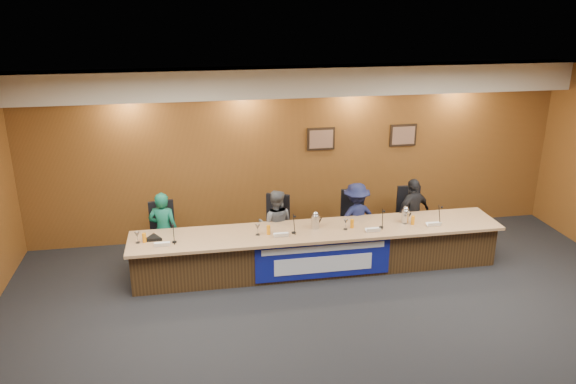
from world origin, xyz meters
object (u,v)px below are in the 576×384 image
panelist_b (276,225)px  office_chair_d (410,221)px  office_chair_b (275,230)px  carafe_right (405,216)px  office_chair_c (354,225)px  panelist_d (413,214)px  office_chair_a (165,238)px  panelist_a (164,230)px  carafe_mid (315,222)px  dais_body (318,250)px  speakerphone (153,238)px  panelist_c (356,218)px  banner (323,260)px

panelist_b → office_chair_d: (2.49, 0.10, -0.15)m
office_chair_b → carafe_right: 2.25m
panelist_b → carafe_right: bearing=177.8°
office_chair_c → office_chair_b: bearing=-174.1°
panelist_d → office_chair_a: panelist_d is taller
panelist_a → carafe_mid: size_ratio=5.96×
panelist_a → office_chair_c: 3.33m
dais_body → panelist_b: (-0.62, 0.55, 0.28)m
panelist_d → office_chair_b: panelist_d is taller
panelist_b → speakerphone: size_ratio=3.91×
panelist_a → panelist_c: 3.33m
office_chair_a → office_chair_c: (3.33, 0.00, 0.00)m
carafe_mid → speakerphone: 2.60m
banner → speakerphone: bearing=170.9°
panelist_b → office_chair_b: panelist_b is taller
dais_body → panelist_a: 2.59m
panelist_a → panelist_c: bearing=-166.3°
carafe_mid → carafe_right: (1.54, -0.04, 0.00)m
office_chair_c → carafe_mid: (-0.86, -0.65, 0.38)m
office_chair_a → office_chair_d: 4.38m
office_chair_b → speakerphone: speakerphone is taller
panelist_d → dais_body: bearing=-7.3°
speakerphone → office_chair_d: bearing=8.1°
office_chair_c → panelist_d: bearing=0.5°
office_chair_a → office_chair_c: same height
banner → speakerphone: (-2.64, 0.43, 0.40)m
panelist_b → carafe_right: size_ratio=5.57×
dais_body → panelist_d: bearing=16.5°
office_chair_d → panelist_b: bearing=-169.7°
office_chair_d → carafe_mid: carafe_mid is taller
office_chair_b → office_chair_d: 2.49m
office_chair_b → panelist_b: bearing=-65.9°
dais_body → panelist_b: 0.87m
carafe_right → office_chair_b: bearing=162.0°
dais_body → banner: size_ratio=2.73×
panelist_b → office_chair_d: size_ratio=2.61×
panelist_d → office_chair_a: 4.39m
carafe_mid → panelist_b: bearing=136.4°
panelist_c → carafe_mid: (-0.86, -0.55, 0.22)m
banner → panelist_c: panelist_c is taller
panelist_c → panelist_d: size_ratio=0.98×
panelist_b → panelist_d: 2.49m
panelist_c → carafe_right: (0.68, -0.59, 0.22)m
panelist_c → office_chair_b: panelist_c is taller
panelist_d → carafe_right: 0.73m
office_chair_d → carafe_mid: (-1.92, -0.65, 0.38)m
banner → panelist_b: panelist_b is taller
office_chair_a → dais_body: bearing=-23.5°
panelist_a → panelist_b: panelist_a is taller
panelist_a → speakerphone: panelist_a is taller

